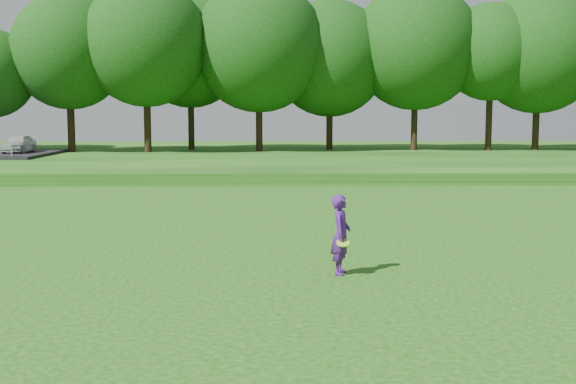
{
  "coord_description": "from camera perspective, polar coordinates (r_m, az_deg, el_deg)",
  "views": [
    {
      "loc": [
        2.0,
        -13.82,
        3.42
      ],
      "look_at": [
        2.53,
        5.08,
        1.3
      ],
      "focal_mm": 45.0,
      "sensor_mm": 36.0,
      "label": 1
    }
  ],
  "objects": [
    {
      "name": "treeline",
      "position": [
        52.07,
        -3.88,
        11.54
      ],
      "size": [
        104.0,
        7.0,
        15.0
      ],
      "primitive_type": null,
      "color": "#143D0E",
      "rests_on": "berm"
    },
    {
      "name": "walking_path",
      "position": [
        34.05,
        -4.97,
        0.64
      ],
      "size": [
        130.0,
        1.6,
        0.04
      ],
      "primitive_type": "cube",
      "color": "gray",
      "rests_on": "ground"
    },
    {
      "name": "woman",
      "position": [
        15.19,
        4.2,
        -3.38
      ],
      "size": [
        0.53,
        0.72,
        1.69
      ],
      "color": "#4D1B7A",
      "rests_on": "ground"
    },
    {
      "name": "ground",
      "position": [
        14.37,
        -9.65,
        -7.46
      ],
      "size": [
        140.0,
        140.0,
        0.0
      ],
      "primitive_type": "plane",
      "color": "#15450D",
      "rests_on": "ground"
    },
    {
      "name": "berm",
      "position": [
        47.96,
        -4.0,
        2.65
      ],
      "size": [
        130.0,
        30.0,
        0.6
      ],
      "primitive_type": "cube",
      "color": "#15450D",
      "rests_on": "ground"
    }
  ]
}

